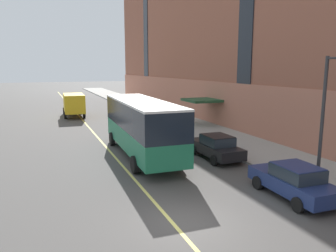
{
  "coord_description": "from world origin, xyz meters",
  "views": [
    {
      "loc": [
        -4.86,
        -10.4,
        5.79
      ],
      "look_at": [
        3.35,
        10.33,
        1.8
      ],
      "focal_mm": 35.0,
      "sensor_mm": 36.0,
      "label": 1
    }
  ],
  "objects": [
    {
      "name": "city_bus",
      "position": [
        1.25,
        9.7,
        2.15
      ],
      "size": [
        3.15,
        10.99,
        3.71
      ],
      "color": "#1E704C",
      "rests_on": "ground"
    },
    {
      "name": "box_truck",
      "position": [
        -1.05,
        29.6,
        1.59
      ],
      "size": [
        2.54,
        6.81,
        2.75
      ],
      "color": "gold",
      "rests_on": "ground"
    },
    {
      "name": "parked_car_red_3",
      "position": [
        5.4,
        17.59,
        0.78
      ],
      "size": [
        2.03,
        4.58,
        1.56
      ],
      "color": "#B21E19",
      "rests_on": "ground"
    },
    {
      "name": "parked_car_black_1",
      "position": [
        5.52,
        7.48,
        0.78
      ],
      "size": [
        1.96,
        4.54,
        1.56
      ],
      "color": "black",
      "rests_on": "ground"
    },
    {
      "name": "parked_car_navy_6",
      "position": [
        5.54,
        0.53,
        0.78
      ],
      "size": [
        2.07,
        4.49,
        1.56
      ],
      "color": "navy",
      "rests_on": "ground"
    },
    {
      "name": "sidewalk",
      "position": [
        9.23,
        3.0,
        0.07
      ],
      "size": [
        5.15,
        160.0,
        0.15
      ],
      "primitive_type": "cube",
      "color": "#9E9B93",
      "rests_on": "ground"
    },
    {
      "name": "parked_car_green_4",
      "position": [
        5.34,
        29.79,
        0.78
      ],
      "size": [
        1.94,
        4.31,
        1.56
      ],
      "color": "#23603D",
      "rests_on": "ground"
    },
    {
      "name": "street_lamp",
      "position": [
        7.26,
        0.58,
        3.98
      ],
      "size": [
        0.36,
        1.48,
        6.15
      ],
      "color": "#2D2D30",
      "rests_on": "sidewalk"
    },
    {
      "name": "lane_centerline",
      "position": [
        -0.46,
        3.0,
        0.0
      ],
      "size": [
        0.16,
        140.0,
        0.01
      ],
      "primitive_type": "cube",
      "color": "#E0D66B",
      "rests_on": "ground"
    },
    {
      "name": "fire_hydrant",
      "position": [
        7.16,
        10.71,
        0.49
      ],
      "size": [
        0.42,
        0.24,
        0.72
      ],
      "color": "red",
      "rests_on": "sidewalk"
    },
    {
      "name": "ground_plane",
      "position": [
        0.0,
        0.0,
        0.0
      ],
      "size": [
        260.0,
        260.0,
        0.0
      ],
      "primitive_type": "plane",
      "color": "#4C4947"
    }
  ]
}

